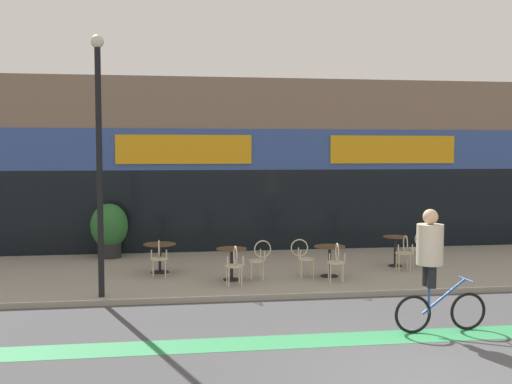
# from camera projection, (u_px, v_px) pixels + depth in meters

# --- Properties ---
(ground_plane) EXTENTS (120.00, 120.00, 0.00)m
(ground_plane) POSITION_uv_depth(u_px,v_px,m) (436.00, 378.00, 8.07)
(ground_plane) COLOR #424244
(sidewalk_slab) EXTENTS (40.00, 5.50, 0.12)m
(sidewalk_slab) POSITION_uv_depth(u_px,v_px,m) (312.00, 269.00, 15.22)
(sidewalk_slab) COLOR gray
(sidewalk_slab) RESTS_ON ground
(storefront_facade) EXTENTS (40.00, 4.06, 5.22)m
(storefront_facade) POSITION_uv_depth(u_px,v_px,m) (279.00, 166.00, 19.71)
(storefront_facade) COLOR #7F6656
(storefront_facade) RESTS_ON ground
(bike_lane_stripe) EXTENTS (36.00, 0.70, 0.01)m
(bike_lane_stripe) POSITION_uv_depth(u_px,v_px,m) (388.00, 337.00, 9.84)
(bike_lane_stripe) COLOR #2D844C
(bike_lane_stripe) RESTS_ON ground
(bistro_table_0) EXTENTS (0.78, 0.78, 0.71)m
(bistro_table_0) POSITION_uv_depth(u_px,v_px,m) (160.00, 252.00, 14.49)
(bistro_table_0) COLOR black
(bistro_table_0) RESTS_ON sidewalk_slab
(bistro_table_1) EXTENTS (0.70, 0.70, 0.73)m
(bistro_table_1) POSITION_uv_depth(u_px,v_px,m) (232.00, 257.00, 13.63)
(bistro_table_1) COLOR black
(bistro_table_1) RESTS_ON sidewalk_slab
(bistro_table_2) EXTENTS (0.73, 0.73, 0.72)m
(bistro_table_2) POSITION_uv_depth(u_px,v_px,m) (330.00, 255.00, 14.03)
(bistro_table_2) COLOR black
(bistro_table_2) RESTS_ON sidewalk_slab
(bistro_table_3) EXTENTS (0.62, 0.62, 0.77)m
(bistro_table_3) POSITION_uv_depth(u_px,v_px,m) (395.00, 245.00, 15.30)
(bistro_table_3) COLOR black
(bistro_table_3) RESTS_ON sidewalk_slab
(cafe_chair_0_near) EXTENTS (0.40, 0.57, 0.90)m
(cafe_chair_0_near) POSITION_uv_depth(u_px,v_px,m) (159.00, 256.00, 13.87)
(cafe_chair_0_near) COLOR beige
(cafe_chair_0_near) RESTS_ON sidewalk_slab
(cafe_chair_1_near) EXTENTS (0.43, 0.59, 0.90)m
(cafe_chair_1_near) POSITION_uv_depth(u_px,v_px,m) (235.00, 263.00, 13.01)
(cafe_chair_1_near) COLOR beige
(cafe_chair_1_near) RESTS_ON sidewalk_slab
(cafe_chair_1_side) EXTENTS (0.60, 0.45, 0.90)m
(cafe_chair_1_side) POSITION_uv_depth(u_px,v_px,m) (259.00, 257.00, 13.73)
(cafe_chair_1_side) COLOR beige
(cafe_chair_1_side) RESTS_ON sidewalk_slab
(cafe_chair_2_near) EXTENTS (0.44, 0.59, 0.90)m
(cafe_chair_2_near) POSITION_uv_depth(u_px,v_px,m) (336.00, 259.00, 13.41)
(cafe_chair_2_near) COLOR beige
(cafe_chair_2_near) RESTS_ON sidewalk_slab
(cafe_chair_2_side) EXTENTS (0.59, 0.43, 0.90)m
(cafe_chair_2_side) POSITION_uv_depth(u_px,v_px,m) (303.00, 255.00, 13.95)
(cafe_chair_2_side) COLOR beige
(cafe_chair_2_side) RESTS_ON sidewalk_slab
(cafe_chair_3_near) EXTENTS (0.45, 0.60, 0.90)m
(cafe_chair_3_near) POSITION_uv_depth(u_px,v_px,m) (404.00, 250.00, 14.68)
(cafe_chair_3_near) COLOR beige
(cafe_chair_3_near) RESTS_ON sidewalk_slab
(cafe_chair_3_side) EXTENTS (0.59, 0.43, 0.90)m
(cafe_chair_3_side) POSITION_uv_depth(u_px,v_px,m) (418.00, 246.00, 15.39)
(cafe_chair_3_side) COLOR beige
(cafe_chair_3_side) RESTS_ON sidewalk_slab
(planter_pot) EXTENTS (1.02, 1.02, 1.50)m
(planter_pot) POSITION_uv_depth(u_px,v_px,m) (109.00, 229.00, 16.55)
(planter_pot) COLOR #232326
(planter_pot) RESTS_ON sidewalk_slab
(lamp_post) EXTENTS (0.26, 0.26, 5.23)m
(lamp_post) POSITION_uv_depth(u_px,v_px,m) (99.00, 147.00, 11.90)
(lamp_post) COLOR black
(lamp_post) RESTS_ON sidewalk_slab
(cyclist_0) EXTENTS (1.66, 0.51, 2.10)m
(cyclist_0) POSITION_uv_depth(u_px,v_px,m) (432.00, 260.00, 10.03)
(cyclist_0) COLOR black
(cyclist_0) RESTS_ON ground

